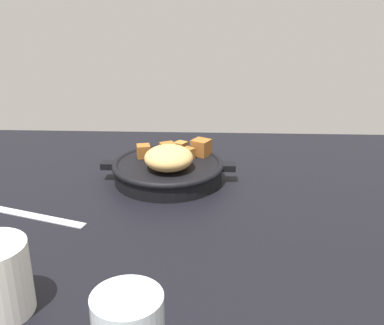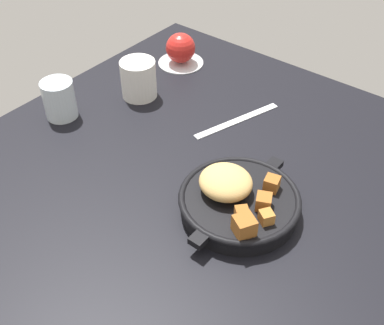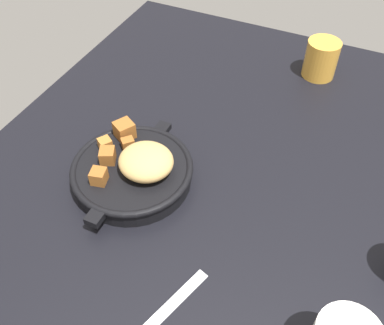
{
  "view_description": "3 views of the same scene",
  "coord_description": "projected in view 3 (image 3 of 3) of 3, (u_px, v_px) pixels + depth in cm",
  "views": [
    {
      "loc": [
        -2.84,
        67.36,
        34.94
      ],
      "look_at": [
        0.07,
        -2.35,
        7.77
      ],
      "focal_mm": 43.57,
      "sensor_mm": 36.0,
      "label": 1
    },
    {
      "loc": [
        -44.54,
        -42.1,
        61.05
      ],
      "look_at": [
        5.09,
        -2.58,
        5.39
      ],
      "focal_mm": 45.02,
      "sensor_mm": 36.0,
      "label": 2
    },
    {
      "loc": [
        45.74,
        17.08,
        56.85
      ],
      "look_at": [
        1.74,
        -3.23,
        5.66
      ],
      "focal_mm": 40.55,
      "sensor_mm": 36.0,
      "label": 3
    }
  ],
  "objects": [
    {
      "name": "ground_plane",
      "position": [
        213.0,
        189.0,
        0.76
      ],
      "size": [
        109.26,
        85.88,
        2.4
      ],
      "primitive_type": "cube",
      "color": "black"
    },
    {
      "name": "juice_glass_amber",
      "position": [
        321.0,
        59.0,
        0.94
      ],
      "size": [
        7.11,
        7.11,
        8.23
      ],
      "primitive_type": "cylinder",
      "color": "gold",
      "rests_on": "ground_plane"
    },
    {
      "name": "butter_knife",
      "position": [
        150.0,
        325.0,
        0.58
      ],
      "size": [
        20.75,
        8.2,
        0.36
      ],
      "primitive_type": "cube",
      "rotation": [
        0.0,
        0.0,
        -0.32
      ],
      "color": "silver",
      "rests_on": "ground_plane"
    },
    {
      "name": "cast_iron_skillet",
      "position": [
        134.0,
        170.0,
        0.73
      ],
      "size": [
        25.08,
        20.82,
        7.65
      ],
      "color": "black",
      "rests_on": "ground_plane"
    }
  ]
}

